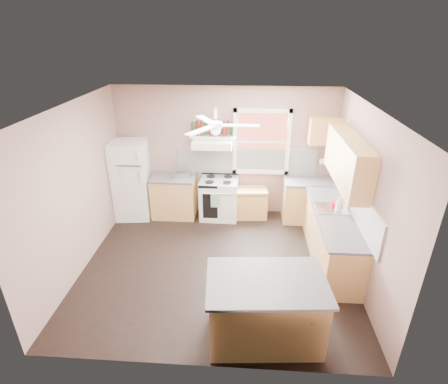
# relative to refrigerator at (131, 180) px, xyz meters

# --- Properties ---
(floor) EXTENTS (4.50, 4.50, 0.00)m
(floor) POSITION_rel_refrigerator_xyz_m (1.93, -1.63, -0.83)
(floor) COLOR black
(floor) RESTS_ON ground
(ceiling) EXTENTS (4.50, 4.50, 0.00)m
(ceiling) POSITION_rel_refrigerator_xyz_m (1.93, -1.63, 1.87)
(ceiling) COLOR white
(ceiling) RESTS_ON ground
(wall_back) EXTENTS (4.50, 0.05, 2.70)m
(wall_back) POSITION_rel_refrigerator_xyz_m (1.93, 0.39, 0.52)
(wall_back) COLOR #896A61
(wall_back) RESTS_ON ground
(wall_right) EXTENTS (0.05, 4.00, 2.70)m
(wall_right) POSITION_rel_refrigerator_xyz_m (4.20, -1.63, 0.52)
(wall_right) COLOR #896A61
(wall_right) RESTS_ON ground
(wall_left) EXTENTS (0.05, 4.00, 2.70)m
(wall_left) POSITION_rel_refrigerator_xyz_m (-0.35, -1.63, 0.52)
(wall_left) COLOR #896A61
(wall_left) RESTS_ON ground
(backsplash_back) EXTENTS (2.90, 0.03, 0.55)m
(backsplash_back) POSITION_rel_refrigerator_xyz_m (2.38, 0.35, 0.35)
(backsplash_back) COLOR white
(backsplash_back) RESTS_ON wall_back
(backsplash_right) EXTENTS (0.03, 2.60, 0.55)m
(backsplash_right) POSITION_rel_refrigerator_xyz_m (4.16, -1.33, 0.35)
(backsplash_right) COLOR white
(backsplash_right) RESTS_ON wall_right
(window_view) EXTENTS (1.00, 0.02, 1.20)m
(window_view) POSITION_rel_refrigerator_xyz_m (2.68, 0.35, 0.77)
(window_view) COLOR brown
(window_view) RESTS_ON wall_back
(window_frame) EXTENTS (1.16, 0.07, 1.36)m
(window_frame) POSITION_rel_refrigerator_xyz_m (2.68, 0.32, 0.77)
(window_frame) COLOR white
(window_frame) RESTS_ON wall_back
(refrigerator) EXTENTS (0.77, 0.76, 1.66)m
(refrigerator) POSITION_rel_refrigerator_xyz_m (0.00, 0.00, 0.00)
(refrigerator) COLOR white
(refrigerator) RESTS_ON floor
(base_cabinet_left) EXTENTS (0.90, 0.60, 0.86)m
(base_cabinet_left) POSITION_rel_refrigerator_xyz_m (0.87, 0.07, -0.40)
(base_cabinet_left) COLOR tan
(base_cabinet_left) RESTS_ON floor
(counter_left) EXTENTS (0.92, 0.62, 0.04)m
(counter_left) POSITION_rel_refrigerator_xyz_m (0.87, 0.07, 0.05)
(counter_left) COLOR #4C4C4F
(counter_left) RESTS_ON base_cabinet_left
(toaster) EXTENTS (0.30, 0.20, 0.18)m
(toaster) POSITION_rel_refrigerator_xyz_m (1.06, 0.05, 0.16)
(toaster) COLOR silver
(toaster) RESTS_ON counter_left
(stove) EXTENTS (0.79, 0.66, 0.86)m
(stove) POSITION_rel_refrigerator_xyz_m (1.83, 0.07, -0.40)
(stove) COLOR white
(stove) RESTS_ON floor
(range_hood) EXTENTS (0.78, 0.50, 0.14)m
(range_hood) POSITION_rel_refrigerator_xyz_m (1.70, 0.12, 0.79)
(range_hood) COLOR white
(range_hood) RESTS_ON wall_back
(bottle_shelf) EXTENTS (0.90, 0.26, 0.03)m
(bottle_shelf) POSITION_rel_refrigerator_xyz_m (1.70, 0.24, 0.89)
(bottle_shelf) COLOR white
(bottle_shelf) RESTS_ON range_hood
(cart) EXTENTS (0.67, 0.48, 0.65)m
(cart) POSITION_rel_refrigerator_xyz_m (2.51, 0.12, -0.51)
(cart) COLOR tan
(cart) RESTS_ON floor
(base_cabinet_corner) EXTENTS (1.00, 0.60, 0.86)m
(base_cabinet_corner) POSITION_rel_refrigerator_xyz_m (3.68, 0.07, -0.40)
(base_cabinet_corner) COLOR tan
(base_cabinet_corner) RESTS_ON floor
(base_cabinet_right) EXTENTS (0.60, 2.20, 0.86)m
(base_cabinet_right) POSITION_rel_refrigerator_xyz_m (3.88, -1.33, -0.40)
(base_cabinet_right) COLOR tan
(base_cabinet_right) RESTS_ON floor
(counter_corner) EXTENTS (1.02, 0.62, 0.04)m
(counter_corner) POSITION_rel_refrigerator_xyz_m (3.68, 0.07, 0.05)
(counter_corner) COLOR #4C4C4F
(counter_corner) RESTS_ON base_cabinet_corner
(counter_right) EXTENTS (0.62, 2.22, 0.04)m
(counter_right) POSITION_rel_refrigerator_xyz_m (3.87, -1.33, 0.05)
(counter_right) COLOR #4C4C4F
(counter_right) RESTS_ON base_cabinet_right
(sink) EXTENTS (0.55, 0.45, 0.03)m
(sink) POSITION_rel_refrigerator_xyz_m (3.87, -1.13, 0.07)
(sink) COLOR silver
(sink) RESTS_ON counter_right
(faucet) EXTENTS (0.03, 0.03, 0.14)m
(faucet) POSITION_rel_refrigerator_xyz_m (4.03, -1.13, 0.14)
(faucet) COLOR silver
(faucet) RESTS_ON sink
(upper_cabinet_right) EXTENTS (0.33, 1.80, 0.76)m
(upper_cabinet_right) POSITION_rel_refrigerator_xyz_m (4.01, -1.13, 0.95)
(upper_cabinet_right) COLOR tan
(upper_cabinet_right) RESTS_ON wall_right
(upper_cabinet_corner) EXTENTS (0.60, 0.33, 0.52)m
(upper_cabinet_corner) POSITION_rel_refrigerator_xyz_m (3.88, 0.20, 1.07)
(upper_cabinet_corner) COLOR tan
(upper_cabinet_corner) RESTS_ON wall_back
(paper_towel) EXTENTS (0.26, 0.12, 0.12)m
(paper_towel) POSITION_rel_refrigerator_xyz_m (4.00, 0.23, 0.42)
(paper_towel) COLOR white
(paper_towel) RESTS_ON wall_back
(island) EXTENTS (1.47, 1.00, 0.86)m
(island) POSITION_rel_refrigerator_xyz_m (2.68, -3.10, -0.40)
(island) COLOR tan
(island) RESTS_ON floor
(island_top) EXTENTS (1.56, 1.08, 0.04)m
(island_top) POSITION_rel_refrigerator_xyz_m (2.68, -3.10, 0.05)
(island_top) COLOR #4C4C4F
(island_top) RESTS_ON island
(ceiling_fan_hub) EXTENTS (0.20, 0.20, 0.08)m
(ceiling_fan_hub) POSITION_rel_refrigerator_xyz_m (1.93, -1.63, 1.62)
(ceiling_fan_hub) COLOR white
(ceiling_fan_hub) RESTS_ON ceiling
(soap_bottle) EXTENTS (0.12, 0.12, 0.26)m
(soap_bottle) POSITION_rel_refrigerator_xyz_m (3.94, -1.23, 0.20)
(soap_bottle) COLOR silver
(soap_bottle) RESTS_ON counter_right
(red_caddy) EXTENTS (0.20, 0.15, 0.10)m
(red_caddy) POSITION_rel_refrigerator_xyz_m (3.97, -1.05, 0.12)
(red_caddy) COLOR red
(red_caddy) RESTS_ON counter_right
(wine_bottles) EXTENTS (0.86, 0.06, 0.31)m
(wine_bottles) POSITION_rel_refrigerator_xyz_m (1.70, 0.24, 1.05)
(wine_bottles) COLOR #143819
(wine_bottles) RESTS_ON bottle_shelf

